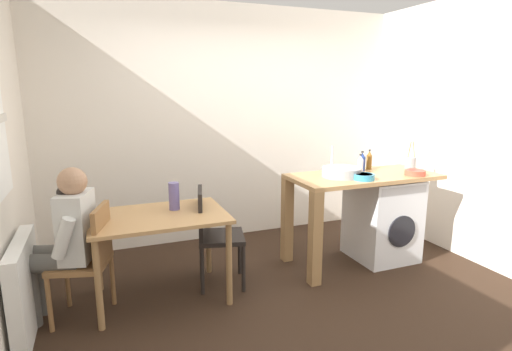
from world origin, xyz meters
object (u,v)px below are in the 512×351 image
at_px(washing_machine, 382,218).
at_px(utensil_crock, 410,163).
at_px(vase, 174,196).
at_px(bottle_squat_brown, 362,162).
at_px(mixing_bowl, 364,176).
at_px(dining_table, 159,226).
at_px(bottle_clear_small, 369,160).
at_px(seated_person, 66,237).
at_px(bottle_tall_green, 360,165).
at_px(chair_person_seat, 90,256).
at_px(chair_opposite, 213,231).
at_px(colander, 415,172).

height_order(washing_machine, utensil_crock, utensil_crock).
height_order(washing_machine, vase, vase).
distance_m(bottle_squat_brown, vase, 1.98).
bearing_deg(mixing_bowl, dining_table, 174.41).
relative_size(washing_machine, bottle_clear_small, 4.07).
height_order(seated_person, bottle_squat_brown, seated_person).
relative_size(bottle_squat_brown, vase, 0.88).
xyz_separation_m(bottle_tall_green, bottle_clear_small, (0.22, 0.15, 0.00)).
height_order(dining_table, chair_person_seat, chair_person_seat).
relative_size(bottle_clear_small, utensil_crock, 0.71).
height_order(chair_person_seat, vase, vase).
distance_m(bottle_tall_green, vase, 1.88).
relative_size(bottle_tall_green, mixing_bowl, 0.99).
distance_m(chair_person_seat, washing_machine, 2.85).
bearing_deg(bottle_squat_brown, chair_opposite, -176.22).
distance_m(seated_person, colander, 3.20).
relative_size(dining_table, bottle_squat_brown, 5.27).
bearing_deg(chair_person_seat, seated_person, 90.00).
distance_m(chair_opposite, mixing_bowl, 1.50).
distance_m(chair_person_seat, seated_person, 0.23).
xyz_separation_m(mixing_bowl, colander, (0.60, -0.02, -0.00)).
relative_size(seated_person, mixing_bowl, 5.92).
xyz_separation_m(chair_person_seat, bottle_squat_brown, (2.67, 0.30, 0.51)).
relative_size(bottle_squat_brown, colander, 1.04).
height_order(chair_opposite, mixing_bowl, mixing_bowl).
xyz_separation_m(dining_table, bottle_squat_brown, (2.12, 0.18, 0.37)).
distance_m(dining_table, mixing_bowl, 1.92).
bearing_deg(dining_table, colander, -4.71).
height_order(washing_machine, mixing_bowl, mixing_bowl).
xyz_separation_m(seated_person, washing_machine, (3.00, 0.09, -0.24)).
xyz_separation_m(bottle_squat_brown, bottle_clear_small, (0.13, 0.05, 0.00)).
height_order(bottle_clear_small, utensil_crock, utensil_crock).
distance_m(dining_table, bottle_squat_brown, 2.16).
distance_m(chair_opposite, bottle_squat_brown, 1.72).
relative_size(bottle_squat_brown, mixing_bowl, 1.03).
distance_m(utensil_crock, vase, 2.51).
xyz_separation_m(dining_table, seated_person, (-0.70, -0.08, 0.03)).
distance_m(bottle_squat_brown, utensil_crock, 0.55).
distance_m(dining_table, chair_opposite, 0.50).
distance_m(washing_machine, utensil_crock, 0.67).
bearing_deg(washing_machine, bottle_tall_green, 167.63).
height_order(bottle_clear_small, colander, bottle_clear_small).
xyz_separation_m(chair_person_seat, washing_machine, (2.84, 0.13, -0.08)).
height_order(chair_opposite, bottle_tall_green, bottle_tall_green).
relative_size(chair_person_seat, washing_machine, 1.05).
distance_m(chair_opposite, colander, 2.07).
bearing_deg(washing_machine, colander, -49.26).
bearing_deg(chair_person_seat, utensil_crock, -70.27).
height_order(seated_person, washing_machine, seated_person).
bearing_deg(bottle_squat_brown, utensil_crock, -11.64).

